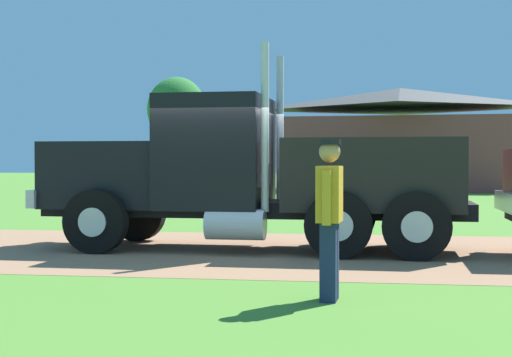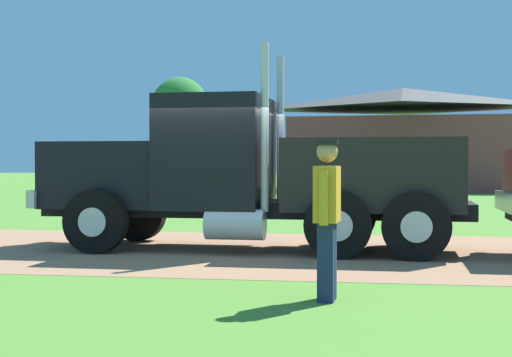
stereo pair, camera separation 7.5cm
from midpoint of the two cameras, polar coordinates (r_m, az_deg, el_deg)
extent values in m
plane|color=#50852E|center=(13.80, -2.80, -5.36)|extent=(200.00, 200.00, 0.00)
cube|color=#9F7352|center=(13.80, -2.80, -5.34)|extent=(120.00, 6.72, 0.01)
cube|color=black|center=(13.86, 0.16, -2.24)|extent=(7.67, 1.67, 0.28)
cube|color=black|center=(14.58, -10.46, 0.28)|extent=(2.22, 1.99, 1.21)
cube|color=silver|center=(15.03, -14.50, -1.32)|extent=(0.22, 2.13, 0.32)
cube|color=black|center=(13.99, -2.78, 1.93)|extent=(1.89, 2.26, 2.02)
cube|color=#2D3D4C|center=(14.24, -6.46, 3.53)|extent=(0.09, 1.85, 0.89)
cylinder|color=silver|center=(12.93, 0.81, 3.85)|extent=(0.14, 0.14, 2.86)
cylinder|color=silver|center=(14.66, 1.96, 3.53)|extent=(0.14, 0.14, 2.86)
cylinder|color=silver|center=(12.96, -1.39, -3.44)|extent=(1.01, 0.55, 0.52)
cube|color=black|center=(13.62, 8.90, 0.30)|extent=(3.08, 2.29, 1.24)
cylinder|color=black|center=(13.55, -11.69, -3.15)|extent=(1.12, 0.33, 1.11)
cylinder|color=silver|center=(13.40, -11.95, -3.20)|extent=(0.50, 0.05, 0.50)
cylinder|color=black|center=(15.61, -8.63, -2.57)|extent=(1.12, 0.33, 1.11)
cylinder|color=silver|center=(15.76, -8.44, -2.53)|extent=(0.50, 0.05, 0.50)
cylinder|color=black|center=(12.56, 12.01, -3.49)|extent=(1.12, 0.33, 1.11)
cylinder|color=silver|center=(12.40, 12.03, -3.55)|extent=(0.50, 0.05, 0.50)
cylinder|color=black|center=(14.75, 11.78, -2.80)|extent=(1.12, 0.33, 1.11)
cylinder|color=silver|center=(14.91, 11.77, -2.75)|extent=(0.50, 0.05, 0.50)
cylinder|color=black|center=(12.58, 6.30, -3.46)|extent=(1.12, 0.33, 1.11)
cylinder|color=silver|center=(12.43, 6.24, -3.52)|extent=(0.50, 0.05, 0.50)
cylinder|color=black|center=(14.78, 6.92, -2.77)|extent=(1.12, 0.33, 1.11)
cylinder|color=silver|center=(14.94, 6.96, -2.73)|extent=(0.50, 0.05, 0.50)
cube|color=silver|center=(13.44, 18.42, -1.67)|extent=(0.19, 2.13, 0.32)
cube|color=gold|center=(8.74, 5.56, -1.15)|extent=(0.29, 0.49, 0.64)
sphere|color=tan|center=(8.73, 5.57, 2.00)|extent=(0.24, 0.24, 0.24)
cylinder|color=black|center=(8.73, 5.57, 2.73)|extent=(0.26, 0.26, 0.06)
cube|color=#1E284C|center=(8.70, 5.46, -6.24)|extent=(0.19, 0.17, 0.90)
cube|color=#1E284C|center=(8.90, 5.63, -6.07)|extent=(0.19, 0.17, 0.90)
cylinder|color=gold|center=(8.45, 5.32, -1.44)|extent=(0.10, 0.10, 0.60)
cylinder|color=gold|center=(9.02, 5.78, -1.28)|extent=(0.10, 0.10, 0.60)
cube|color=brown|center=(44.66, 10.91, 1.75)|extent=(12.68, 8.37, 4.07)
pyramid|color=#3C3C3C|center=(44.81, 10.93, 5.88)|extent=(13.31, 8.79, 1.19)
cube|color=black|center=(40.83, 8.22, 0.50)|extent=(1.80, 0.15, 2.20)
cylinder|color=#513823|center=(54.84, -5.64, 1.46)|extent=(0.44, 0.44, 3.69)
ellipsoid|color=#2F7931|center=(54.97, -5.65, 5.13)|extent=(4.19, 4.19, 4.61)
camera|label=1|loc=(0.04, -89.85, 0.00)|focal=53.76mm
camera|label=2|loc=(0.04, 90.15, 0.00)|focal=53.76mm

